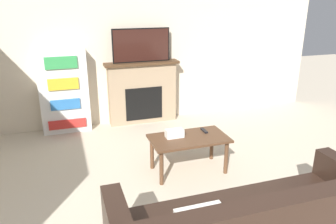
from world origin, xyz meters
TOP-DOWN VIEW (x-y plane):
  - wall_back at (0.00, 4.41)m, footprint 6.98×0.06m
  - fireplace at (0.13, 4.27)m, footprint 1.26×0.28m
  - tv at (0.13, 4.25)m, footprint 0.96×0.03m
  - coffee_table at (0.24, 2.37)m, footprint 0.96×0.53m
  - tissue_box at (0.08, 2.44)m, footprint 0.22×0.12m
  - remote_control at (0.50, 2.49)m, footprint 0.04×0.15m
  - bookshelf at (-1.16, 4.25)m, footprint 0.76×0.29m

SIDE VIEW (x-z plane):
  - coffee_table at x=0.24m, z-range 0.17..0.63m
  - remote_control at x=0.50m, z-range 0.46..0.48m
  - tissue_box at x=0.08m, z-range 0.46..0.56m
  - fireplace at x=0.13m, z-range 0.00..1.08m
  - bookshelf at x=-1.16m, z-range 0.00..1.33m
  - tv at x=0.13m, z-range 1.07..1.62m
  - wall_back at x=0.00m, z-range 0.00..2.70m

